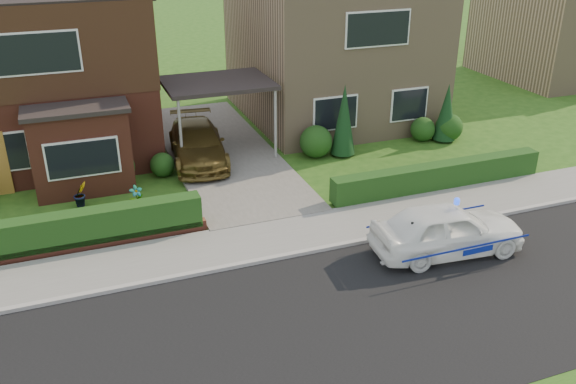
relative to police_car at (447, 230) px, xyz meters
name	(u,v)px	position (x,y,z in m)	size (l,w,h in m)	color
ground	(348,322)	(-3.73, -1.82, -0.69)	(120.00, 120.00, 0.00)	#244E14
road	(348,322)	(-3.73, -1.82, -0.69)	(60.00, 6.00, 0.02)	black
kerb	(298,254)	(-3.73, 1.23, -0.63)	(60.00, 0.16, 0.12)	#9E9993
sidewalk	(284,236)	(-3.73, 2.28, -0.64)	(60.00, 2.00, 0.10)	slate
driveway	(221,152)	(-3.73, 9.18, -0.63)	(3.80, 12.00, 0.12)	#666059
house_left	(39,48)	(-9.51, 12.08, 3.12)	(7.50, 9.53, 7.25)	brown
house_right	(331,31)	(2.07, 12.17, 2.97)	(7.50, 8.06, 7.25)	#A18363
carport_link	(218,84)	(-3.73, 9.13, 1.96)	(3.80, 3.00, 2.77)	black
dwarf_wall	(64,249)	(-9.53, 3.48, -0.51)	(7.70, 0.25, 0.36)	brown
hedge_left	(64,252)	(-9.53, 3.63, -0.69)	(7.50, 0.55, 0.90)	#1A3D13
hedge_right	(437,189)	(2.07, 3.53, -0.69)	(7.50, 0.55, 0.80)	#1A3D13
shrub_left_mid	(114,168)	(-7.73, 7.48, -0.03)	(1.32, 1.32, 1.32)	#1A3D13
shrub_left_near	(162,165)	(-6.13, 7.78, -0.27)	(0.84, 0.84, 0.84)	#1A3D13
shrub_right_near	(316,142)	(-0.53, 7.58, -0.09)	(1.20, 1.20, 1.20)	#1A3D13
shrub_right_mid	(423,129)	(4.07, 7.68, -0.21)	(0.96, 0.96, 0.96)	#1A3D13
shrub_right_far	(449,127)	(5.07, 7.38, -0.15)	(1.08, 1.08, 1.08)	#1A3D13
conifer_a	(344,122)	(0.47, 7.38, 0.61)	(0.90, 0.90, 2.60)	black
conifer_b	(446,114)	(4.87, 7.38, 0.41)	(0.90, 0.90, 2.20)	black
neighbour_right	(559,27)	(16.27, 14.18, 1.91)	(6.50, 7.00, 5.20)	#A18363
police_car	(447,230)	(0.00, 0.00, 0.00)	(3.74, 4.19, 1.55)	white
driveway_car	(197,143)	(-4.73, 8.49, 0.08)	(1.82, 4.48, 1.30)	brown
potted_plant_a	(137,198)	(-7.32, 5.47, -0.30)	(0.41, 0.28, 0.78)	gray
potted_plant_b	(81,195)	(-8.90, 6.33, -0.29)	(0.44, 0.35, 0.80)	gray
potted_plant_c	(181,211)	(-6.23, 4.18, -0.32)	(0.42, 0.42, 0.74)	gray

